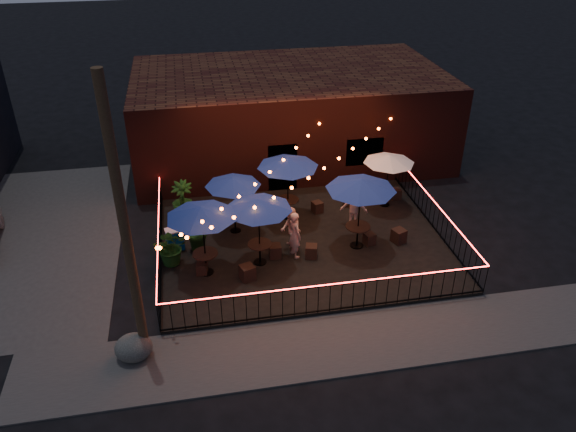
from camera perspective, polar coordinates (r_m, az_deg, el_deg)
name	(u,v)px	position (r m, az deg, el deg)	size (l,w,h in m)	color
ground	(314,276)	(18.81, 2.70, -6.15)	(110.00, 110.00, 0.00)	black
patio	(302,242)	(20.36, 1.45, -2.68)	(10.00, 8.00, 0.15)	black
sidewalk	(340,343)	(16.39, 5.30, -12.76)	(18.00, 2.50, 0.05)	#3D3A38
brick_building	(289,114)	(26.71, 0.07, 10.34)	(14.00, 8.00, 4.00)	black
utility_pole	(125,232)	(14.16, -16.21, -1.53)	(0.26, 0.26, 8.00)	#392B17
fence_front	(330,298)	(16.87, 4.28, -8.33)	(10.00, 0.04, 1.04)	black
fence_left	(160,242)	(19.76, -12.88, -2.64)	(0.04, 8.00, 1.04)	black
fence_right	(434,215)	(21.52, 14.61, 0.06)	(0.04, 8.00, 1.04)	black
festoon_lights	(275,189)	(18.70, -1.30, 2.78)	(10.02, 8.72, 1.32)	#FF4F10
cafe_table_0	(201,213)	(17.65, -8.78, 0.32)	(2.98, 2.98, 2.52)	black
cafe_table_1	(233,182)	(19.97, -5.62, 3.42)	(2.15, 2.15, 2.22)	black
cafe_table_2	(258,205)	(18.01, -3.02, 1.11)	(2.79, 2.79, 2.45)	black
cafe_table_3	(288,163)	(20.65, -0.01, 5.40)	(2.36, 2.36, 2.52)	black
cafe_table_4	(361,185)	(18.95, 7.44, 3.11)	(3.12, 3.12, 2.66)	black
cafe_table_5	(389,160)	(22.00, 10.23, 5.66)	(2.28, 2.28, 2.19)	black
bistro_chair_0	(202,268)	(18.77, -8.72, -5.27)	(0.35, 0.35, 0.41)	black
bistro_chair_1	(247,273)	(18.32, -4.15, -5.76)	(0.43, 0.43, 0.51)	black
bistro_chair_2	(174,225)	(21.22, -11.49, -0.92)	(0.37, 0.37, 0.43)	black
bistro_chair_3	(217,221)	(21.16, -7.19, -0.53)	(0.40, 0.40, 0.47)	black
bistro_chair_4	(275,251)	(19.33, -1.31, -3.58)	(0.40, 0.40, 0.47)	black
bistro_chair_5	(311,251)	(19.34, 2.38, -3.60)	(0.39, 0.39, 0.46)	black
bistro_chair_6	(274,207)	(21.93, -1.47, 0.90)	(0.40, 0.40, 0.47)	black
bistro_chair_7	(317,207)	(22.00, 2.99, 0.92)	(0.37, 0.37, 0.44)	black
bistro_chair_8	(369,239)	(20.23, 8.27, -2.31)	(0.36, 0.36, 0.42)	black
bistro_chair_9	(399,236)	(20.50, 11.18, -1.98)	(0.43, 0.43, 0.51)	black
bistro_chair_10	(348,201)	(22.54, 6.07, 1.53)	(0.35, 0.35, 0.41)	black
bistro_chair_11	(396,194)	(23.33, 10.90, 2.21)	(0.36, 0.36, 0.43)	black
patron_a	(295,235)	(19.06, 0.71, -1.89)	(0.62, 0.41, 1.71)	tan
patron_b	(290,230)	(19.35, 0.24, -1.42)	(0.81, 0.63, 1.67)	tan
patron_c	(354,206)	(21.04, 6.72, 1.05)	(1.02, 0.59, 1.58)	tan
potted_shrub_a	(171,247)	(19.20, -11.76, -3.08)	(1.17, 1.02, 1.30)	#0B360B
potted_shrub_b	(199,231)	(19.64, -9.00, -1.53)	(0.85, 0.68, 1.54)	#193E0F
potted_shrub_c	(182,200)	(21.80, -10.70, 1.65)	(0.82, 0.82, 1.47)	#12370D
cooler	(175,239)	(20.04, -11.42, -2.31)	(0.69, 0.56, 0.81)	#084E9D
boulder	(134,348)	(16.25, -15.41, -12.77)	(0.96, 0.81, 0.75)	#3E3E3A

